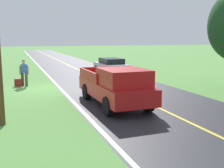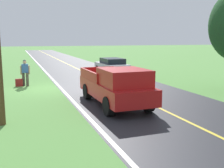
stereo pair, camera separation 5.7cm
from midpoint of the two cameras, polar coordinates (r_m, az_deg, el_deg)
The scene contains 8 objects.
ground_plane at distance 17.59m, azimuth -14.16°, elevation -0.90°, with size 200.00×200.00×0.00m, color #568E42.
road_surface at distance 18.52m, azimuth -0.68°, elevation -0.09°, with size 7.16×120.00×0.00m, color #28282D.
lane_edge_line at distance 17.71m, azimuth -11.13°, elevation -0.71°, with size 0.16×117.60×0.00m, color silver.
lane_centre_line at distance 18.52m, azimuth -0.68°, elevation -0.08°, with size 0.14×117.60×0.00m, color gold.
hitchhiker_walking at distance 18.79m, azimuth -18.17°, elevation 2.58°, with size 0.62×0.51×1.75m.
suitcase_carried at distance 18.77m, azimuth -19.30°, elevation 0.27°, with size 0.20×0.46×0.50m, color maroon.
pickup_truck_passing at distance 12.47m, azimuth 0.77°, elevation -0.31°, with size 2.15×5.43×1.82m.
sedan_near_oncoming at distance 23.98m, azimuth -0.33°, elevation 3.93°, with size 1.97×4.42×1.41m.
Camera 1 is at (1.71, 17.23, 3.10)m, focal length 43.32 mm.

